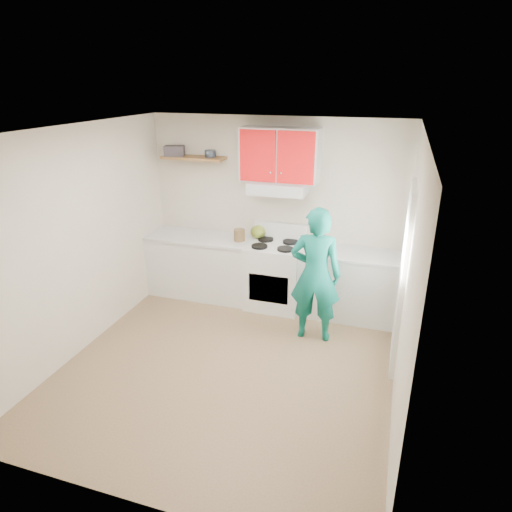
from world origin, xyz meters
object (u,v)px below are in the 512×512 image
(kettle, at_px, (258,232))
(person, at_px, (315,275))
(stove, at_px, (275,276))
(tin, at_px, (210,154))
(crock, at_px, (239,236))

(kettle, xyz_separation_m, person, (1.00, -0.89, -0.17))
(stove, xyz_separation_m, tin, (-1.00, 0.20, 1.62))
(tin, relative_size, crock, 0.83)
(stove, relative_size, person, 0.54)
(stove, distance_m, person, 1.04)
(stove, relative_size, crock, 4.90)
(kettle, relative_size, crock, 1.16)
(kettle, height_order, crock, kettle)
(stove, relative_size, kettle, 4.23)
(kettle, distance_m, crock, 0.29)
(stove, distance_m, tin, 1.92)
(tin, bearing_deg, crock, -21.26)
(person, bearing_deg, stove, -48.01)
(kettle, bearing_deg, stove, -31.37)
(stove, relative_size, tin, 5.93)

